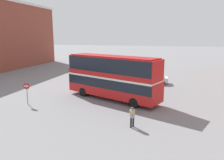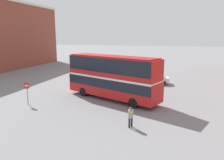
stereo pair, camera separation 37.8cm
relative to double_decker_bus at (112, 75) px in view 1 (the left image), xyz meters
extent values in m
plane|color=slate|center=(-1.15, 0.97, -2.70)|extent=(240.00, 240.00, 0.00)
cube|color=red|center=(0.00, 0.00, -1.26)|extent=(11.04, 6.56, 2.02)
cube|color=red|center=(0.00, 0.00, 0.84)|extent=(10.86, 6.43, 2.17)
cube|color=black|center=(0.00, 0.00, -0.80)|extent=(10.95, 6.54, 0.99)
cube|color=black|center=(0.00, 0.00, 1.11)|extent=(10.72, 6.39, 1.48)
cube|color=silver|center=(0.00, 0.00, -0.21)|extent=(10.95, 6.54, 0.20)
cube|color=maroon|center=(0.00, 0.00, 1.98)|extent=(10.34, 6.07, 0.10)
cylinder|color=black|center=(3.66, -0.34, -2.19)|extent=(1.06, 0.67, 1.02)
cylinder|color=black|center=(2.79, -2.39, -2.19)|extent=(1.06, 0.67, 1.02)
cylinder|color=black|center=(-2.59, 2.30, -2.19)|extent=(1.06, 0.67, 1.02)
cylinder|color=black|center=(-3.46, 0.25, -2.19)|extent=(1.06, 0.67, 1.02)
cylinder|color=#232328|center=(3.29, -6.93, -2.31)|extent=(0.15, 0.15, 0.78)
cylinder|color=#232328|center=(3.42, -6.73, -2.31)|extent=(0.15, 0.15, 0.78)
cylinder|color=gray|center=(3.35, -6.83, -1.62)|extent=(0.52, 0.52, 0.61)
cylinder|color=gold|center=(3.35, -6.83, -1.42)|extent=(0.55, 0.55, 0.14)
sphere|color=brown|center=(3.35, -6.83, -1.20)|extent=(0.21, 0.21, 0.21)
cube|color=slate|center=(-10.12, 15.69, -2.08)|extent=(4.63, 1.96, 0.70)
cube|color=black|center=(-9.93, 15.70, -1.47)|extent=(2.45, 1.67, 0.53)
cylinder|color=black|center=(-11.48, 14.85, -2.38)|extent=(0.64, 0.26, 0.63)
cylinder|color=black|center=(-11.57, 16.37, -2.38)|extent=(0.64, 0.26, 0.63)
cylinder|color=black|center=(-8.67, 15.01, -2.38)|extent=(0.64, 0.26, 0.63)
cylinder|color=black|center=(-8.75, 16.53, -2.38)|extent=(0.64, 0.26, 0.63)
cube|color=silver|center=(3.87, 9.06, -2.08)|extent=(4.04, 2.06, 0.67)
cube|color=black|center=(4.03, 9.08, -1.50)|extent=(2.16, 1.73, 0.49)
cylinder|color=black|center=(2.73, 8.18, -2.37)|extent=(0.68, 0.27, 0.66)
cylinder|color=black|center=(2.60, 9.74, -2.37)|extent=(0.68, 0.27, 0.66)
cylinder|color=black|center=(5.14, 8.38, -2.37)|extent=(0.68, 0.27, 0.66)
cylinder|color=black|center=(5.02, 9.94, -2.37)|extent=(0.68, 0.27, 0.66)
cylinder|color=gray|center=(-7.74, -4.01, -1.59)|extent=(0.08, 0.08, 2.22)
cylinder|color=red|center=(-7.74, -4.01, -0.79)|extent=(0.68, 0.03, 0.68)
cube|color=white|center=(-7.74, -4.01, -0.79)|extent=(0.47, 0.04, 0.12)
camera|label=1|loc=(5.79, -22.27, 4.18)|focal=35.00mm
camera|label=2|loc=(6.16, -22.17, 4.18)|focal=35.00mm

